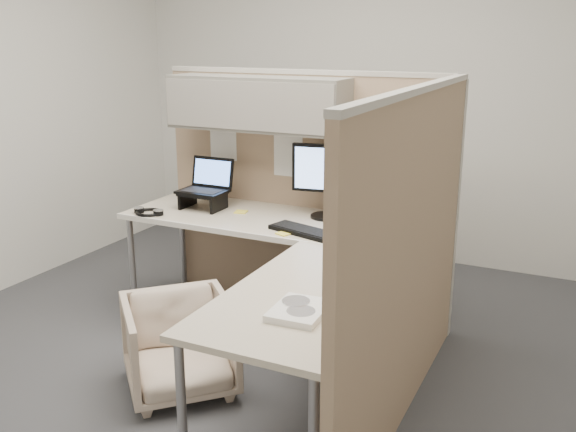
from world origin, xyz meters
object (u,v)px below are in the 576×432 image
at_px(office_chair, 179,341).
at_px(keyboard, 306,232).
at_px(monitor_left, 327,175).
at_px(desk, 282,250).

distance_m(office_chair, keyboard, 0.95).
relative_size(office_chair, monitor_left, 1.21).
xyz_separation_m(office_chair, keyboard, (0.41, 0.72, 0.46)).
bearing_deg(desk, monitor_left, 87.44).
xyz_separation_m(desk, office_chair, (-0.36, -0.51, -0.40)).
distance_m(desk, office_chair, 0.74).
height_order(monitor_left, keyboard, monitor_left).
xyz_separation_m(desk, keyboard, (0.05, 0.21, 0.05)).
bearing_deg(keyboard, desk, -88.01).
bearing_deg(keyboard, office_chair, -103.74).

